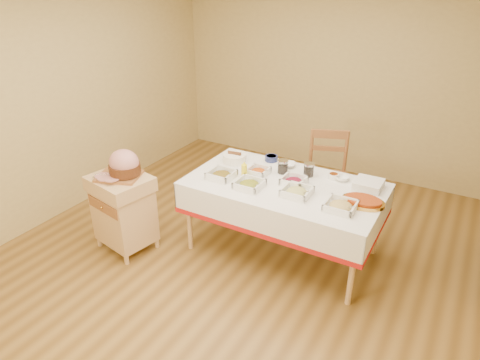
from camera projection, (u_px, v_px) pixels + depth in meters
name	position (u px, v px, depth m)	size (l,w,h in m)	color
room_shell	(241.00, 133.00, 3.67)	(5.00, 5.00, 5.00)	brown
dining_table	(284.00, 199.00, 4.08)	(1.82, 1.02, 0.76)	tan
butcher_cart	(123.00, 208.00, 4.21)	(0.64, 0.56, 0.79)	tan
dining_chair	(327.00, 176.00, 4.74)	(0.57, 0.56, 0.99)	#975E31
ham_on_board	(123.00, 166.00, 4.02)	(0.41, 0.40, 0.27)	#975E31
serving_dish_a	(221.00, 175.00, 4.10)	(0.24, 0.24, 0.10)	white
serving_dish_b	(249.00, 184.00, 3.93)	(0.24, 0.24, 0.10)	white
serving_dish_c	(297.00, 192.00, 3.79)	(0.24, 0.24, 0.10)	white
serving_dish_d	(341.00, 206.00, 3.57)	(0.25, 0.25, 0.09)	white
serving_dish_e	(258.00, 171.00, 4.19)	(0.20, 0.19, 0.09)	white
serving_dish_f	(294.00, 181.00, 3.99)	(0.22, 0.21, 0.10)	white
small_bowl_left	(241.00, 156.00, 4.53)	(0.11, 0.11, 0.05)	white
small_bowl_mid	(271.00, 158.00, 4.47)	(0.13, 0.13, 0.06)	navy
small_bowl_right	(334.00, 176.00, 4.09)	(0.10, 0.10, 0.05)	white
bowl_white_imported	(288.00, 165.00, 4.35)	(0.16, 0.16, 0.04)	white
bowl_small_imported	(342.00, 178.00, 4.07)	(0.14, 0.14, 0.04)	white
preserve_jar_left	(283.00, 167.00, 4.19)	(0.11, 0.11, 0.14)	silver
preserve_jar_right	(309.00, 170.00, 4.14)	(0.10, 0.10, 0.13)	silver
mustard_bottle	(244.00, 171.00, 4.08)	(0.06, 0.06, 0.17)	yellow
bread_basket	(235.00, 158.00, 4.44)	(0.24, 0.24, 0.11)	white
plate_stack	(368.00, 184.00, 3.91)	(0.25, 0.25, 0.07)	white
brass_platter	(363.00, 201.00, 3.65)	(0.37, 0.27, 0.05)	gold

